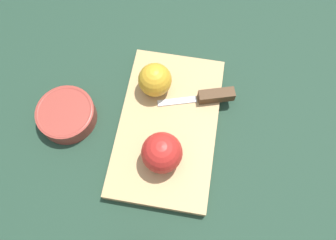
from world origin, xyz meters
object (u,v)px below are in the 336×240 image
at_px(apple_half_left, 162,153).
at_px(bowl, 66,114).
at_px(apple_half_right, 155,80).
at_px(knife, 213,96).

bearing_deg(apple_half_left, bowl, -13.12).
bearing_deg(apple_half_right, apple_half_left, -172.97).
relative_size(apple_half_left, bowl, 0.65).
relative_size(apple_half_right, knife, 0.47).
bearing_deg(knife, bowl, -0.49).
bearing_deg(knife, apple_half_right, -18.79).
distance_m(apple_half_left, apple_half_right, 0.16).
relative_size(apple_half_left, apple_half_right, 1.12).
xyz_separation_m(apple_half_right, bowl, (-0.13, 0.16, -0.04)).
bearing_deg(bowl, apple_half_right, -50.98).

